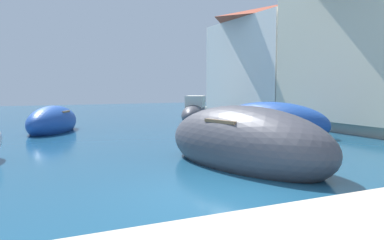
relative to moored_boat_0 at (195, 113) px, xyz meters
name	(u,v)px	position (x,y,z in m)	size (l,w,h in m)	color
ground	(228,198)	(-6.48, -15.21, -0.49)	(80.00, 80.00, 0.00)	navy
moored_boat_0	(195,113)	(0.00, 0.00, 0.00)	(3.33, 3.86, 1.87)	#3F3F47
moored_boat_1	(271,123)	(0.17, -7.58, 0.04)	(4.46, 5.55, 1.90)	#1E479E
moored_boat_3	(53,122)	(-8.53, -2.13, -0.05)	(3.51, 4.63, 1.60)	#1E479E
moored_boat_4	(244,144)	(-4.50, -12.67, 0.09)	(3.53, 6.10, 2.12)	#3F3F47
waterfront_building_annex	(276,57)	(6.52, 0.52, 3.69)	(6.93, 9.05, 7.26)	white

